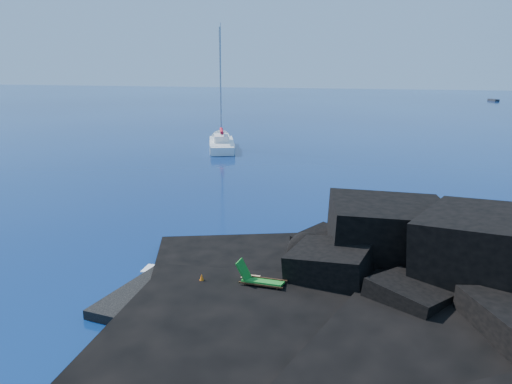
# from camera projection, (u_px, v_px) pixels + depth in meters

# --- Properties ---
(ground) EXTENTS (400.00, 400.00, 0.00)m
(ground) POSITION_uv_depth(u_px,v_px,m) (116.00, 295.00, 19.59)
(ground) COLOR #04113D
(ground) RESTS_ON ground
(headland) EXTENTS (24.00, 24.00, 3.60)m
(headland) POSITION_uv_depth(u_px,v_px,m) (463.00, 306.00, 18.73)
(headland) COLOR black
(headland) RESTS_ON ground
(beach) EXTENTS (9.08, 6.86, 0.70)m
(beach) POSITION_uv_depth(u_px,v_px,m) (228.00, 305.00, 18.79)
(beach) COLOR black
(beach) RESTS_ON ground
(surf_foam) EXTENTS (10.00, 8.00, 0.06)m
(surf_foam) POSITION_uv_depth(u_px,v_px,m) (272.00, 263.00, 22.83)
(surf_foam) COLOR white
(surf_foam) RESTS_ON ground
(sailboat) EXTENTS (6.99, 12.42, 12.94)m
(sailboat) POSITION_uv_depth(u_px,v_px,m) (222.00, 149.00, 54.84)
(sailboat) COLOR white
(sailboat) RESTS_ON ground
(deck_chair) EXTENTS (1.81, 0.82, 1.24)m
(deck_chair) POSITION_uv_depth(u_px,v_px,m) (263.00, 276.00, 19.02)
(deck_chair) COLOR #1C7E24
(deck_chair) RESTS_ON beach
(towel) EXTENTS (2.05, 1.06, 0.05)m
(towel) POSITION_uv_depth(u_px,v_px,m) (251.00, 283.00, 19.84)
(towel) COLOR silver
(towel) RESTS_ON beach
(sunbather) EXTENTS (1.93, 0.60, 0.27)m
(sunbather) POSITION_uv_depth(u_px,v_px,m) (251.00, 279.00, 19.81)
(sunbather) COLOR tan
(sunbather) RESTS_ON towel
(marker_cone) EXTENTS (0.43, 0.43, 0.54)m
(marker_cone) POSITION_uv_depth(u_px,v_px,m) (202.00, 280.00, 19.46)
(marker_cone) COLOR orange
(marker_cone) RESTS_ON beach
(distant_boat_a) EXTENTS (2.56, 4.10, 0.52)m
(distant_boat_a) POSITION_uv_depth(u_px,v_px,m) (493.00, 101.00, 132.78)
(distant_boat_a) COLOR black
(distant_boat_a) RESTS_ON ground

